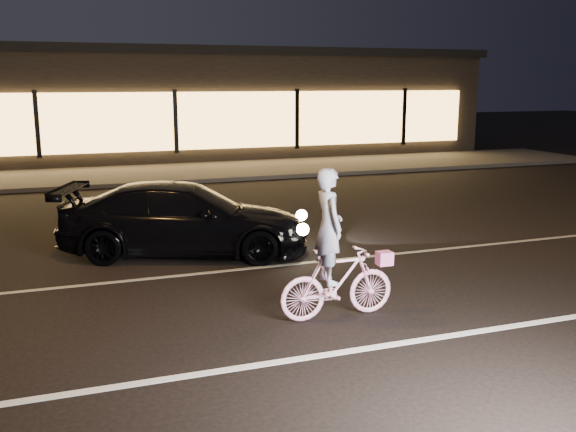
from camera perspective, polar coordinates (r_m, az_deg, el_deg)
name	(u,v)px	position (r m, az deg, el deg)	size (l,w,h in m)	color
ground	(366,300)	(9.06, 6.93, -7.42)	(90.00, 90.00, 0.00)	black
lane_stripe_near	(423,340)	(7.84, 11.91, -10.72)	(60.00, 0.12, 0.01)	silver
lane_stripe_far	(312,262)	(10.80, 2.19, -4.12)	(60.00, 0.10, 0.01)	gray
sidewalk	(187,172)	(21.19, -8.96, 3.86)	(30.00, 4.00, 0.12)	#383533
storefront	(157,102)	(26.89, -11.55, 9.92)	(25.40, 8.42, 4.20)	black
cyclist	(335,266)	(8.16, 4.21, -4.45)	(1.55, 0.53, 1.95)	#DF3F88
sedan	(185,219)	(11.33, -9.14, -0.26)	(4.64, 3.11, 1.25)	black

